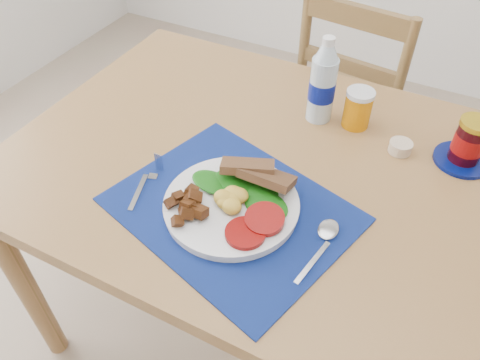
# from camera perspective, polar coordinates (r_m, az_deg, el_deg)

# --- Properties ---
(table) EXTENTS (1.40, 0.90, 0.75)m
(table) POSITION_cam_1_polar(r_m,az_deg,el_deg) (1.16, 6.85, -1.90)
(table) COLOR brown
(table) RESTS_ON ground
(chair_far) EXTENTS (0.45, 0.44, 1.09)m
(chair_far) POSITION_cam_1_polar(r_m,az_deg,el_deg) (1.79, 13.94, 11.08)
(chair_far) COLOR brown
(chair_far) RESTS_ON ground
(placemat) EXTENTS (0.57, 0.50, 0.00)m
(placemat) POSITION_cam_1_polar(r_m,az_deg,el_deg) (1.00, -1.04, -3.55)
(placemat) COLOR black
(placemat) RESTS_ON table
(breakfast_plate) EXTENTS (0.28, 0.28, 0.07)m
(breakfast_plate) POSITION_cam_1_polar(r_m,az_deg,el_deg) (0.99, -1.46, -2.74)
(breakfast_plate) COLOR silver
(breakfast_plate) RESTS_ON placemat
(fork) EXTENTS (0.05, 0.16, 0.00)m
(fork) POSITION_cam_1_polar(r_m,az_deg,el_deg) (1.08, -11.17, -0.25)
(fork) COLOR #B2B5BA
(fork) RESTS_ON placemat
(spoon) EXTENTS (0.04, 0.18, 0.01)m
(spoon) POSITION_cam_1_polar(r_m,az_deg,el_deg) (0.96, 10.14, -7.18)
(spoon) COLOR #B2B5BA
(spoon) RESTS_ON placemat
(water_bottle) EXTENTS (0.07, 0.07, 0.23)m
(water_bottle) POSITION_cam_1_polar(r_m,az_deg,el_deg) (1.21, 10.02, 11.37)
(water_bottle) COLOR #ADBFCC
(water_bottle) RESTS_ON table
(juice_glass) EXTENTS (0.07, 0.07, 0.10)m
(juice_glass) POSITION_cam_1_polar(r_m,az_deg,el_deg) (1.23, 14.14, 8.33)
(juice_glass) COLOR orange
(juice_glass) RESTS_ON table
(ramekin) EXTENTS (0.06, 0.06, 0.03)m
(ramekin) POSITION_cam_1_polar(r_m,az_deg,el_deg) (1.20, 18.96, 3.82)
(ramekin) COLOR #CAB294
(ramekin) RESTS_ON table
(jam_on_saucer) EXTENTS (0.13, 0.13, 0.12)m
(jam_on_saucer) POSITION_cam_1_polar(r_m,az_deg,el_deg) (1.20, 26.07, 3.93)
(jam_on_saucer) COLOR #051055
(jam_on_saucer) RESTS_ON table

